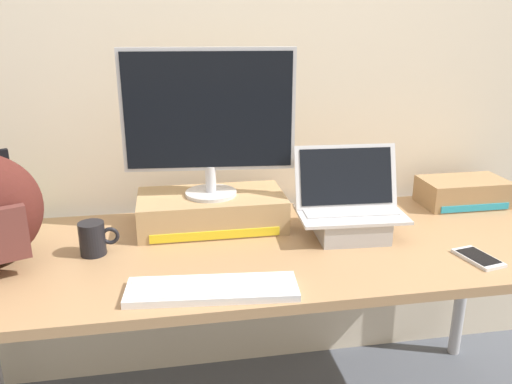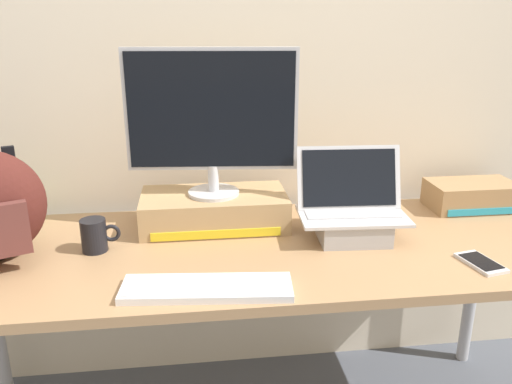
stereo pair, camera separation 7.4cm
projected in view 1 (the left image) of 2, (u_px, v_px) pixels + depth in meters
name	position (u px, v px, depth m)	size (l,w,h in m)	color
back_wall	(234.00, 51.00, 1.89)	(7.00, 0.10, 2.60)	beige
desk	(256.00, 264.00, 1.66)	(2.02, 0.73, 0.73)	#A87F56
toner_box_yellow	(212.00, 210.00, 1.78)	(0.50, 0.26, 0.11)	tan
desktop_monitor	(209.00, 118.00, 1.67)	(0.56, 0.17, 0.49)	silver
open_laptop	(349.00, 217.00, 1.70)	(0.36, 0.23, 0.28)	#ADADB2
external_keyboard	(212.00, 289.00, 1.35)	(0.46, 0.18, 0.02)	white
coffee_mug	(93.00, 238.00, 1.56)	(0.12, 0.08, 0.10)	black
cell_phone	(478.00, 258.00, 1.54)	(0.11, 0.16, 0.01)	silver
plush_toy	(11.00, 215.00, 1.76)	(0.09, 0.09, 0.09)	#56B256
toner_box_cyan	(463.00, 192.00, 1.99)	(0.32, 0.18, 0.10)	#9E7A51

